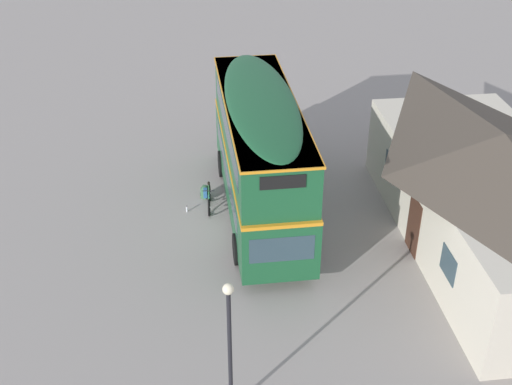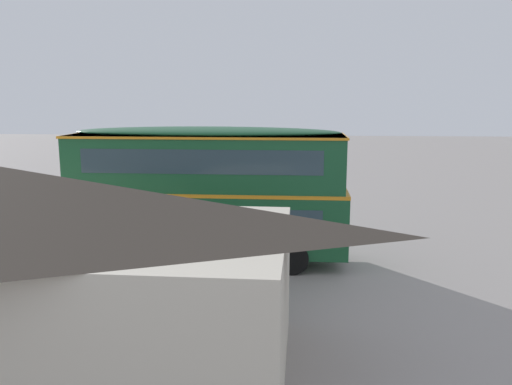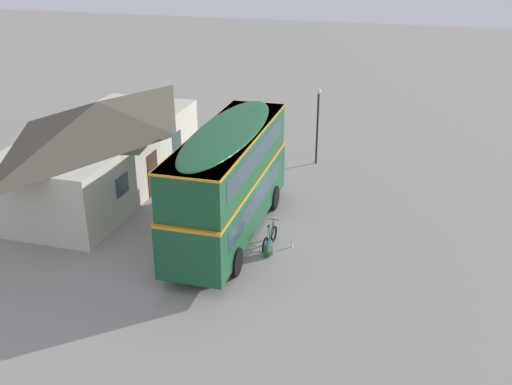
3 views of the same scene
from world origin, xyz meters
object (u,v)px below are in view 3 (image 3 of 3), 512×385
Objects in this scene: backpack_on_ground at (268,250)px; street_lamp at (318,118)px; double_decker_bus at (229,177)px; water_bottle_clear_plastic at (292,245)px; touring_bicycle at (270,239)px.

street_lamp is at bearing -0.83° from backpack_on_ground.
double_decker_bus is 3.78m from water_bottle_clear_plastic.
double_decker_bus is 3.41m from backpack_on_ground.
water_bottle_clear_plastic is at bearing -176.40° from street_lamp.
backpack_on_ground is 0.13× the size of street_lamp.
touring_bicycle is (-0.68, -1.91, -2.27)m from double_decker_bus.
touring_bicycle is 6.49× the size of water_bottle_clear_plastic.
double_decker_bus reaches higher than backpack_on_ground.
backpack_on_ground is at bearing 141.10° from water_bottle_clear_plastic.
double_decker_bus is 2.33× the size of street_lamp.
backpack_on_ground reaches higher than water_bottle_clear_plastic.
water_bottle_clear_plastic is at bearing -38.90° from backpack_on_ground.
street_lamp is (9.89, -0.26, 2.24)m from touring_bicycle.
backpack_on_ground is 1.22m from water_bottle_clear_plastic.
backpack_on_ground is at bearing -171.61° from touring_bicycle.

